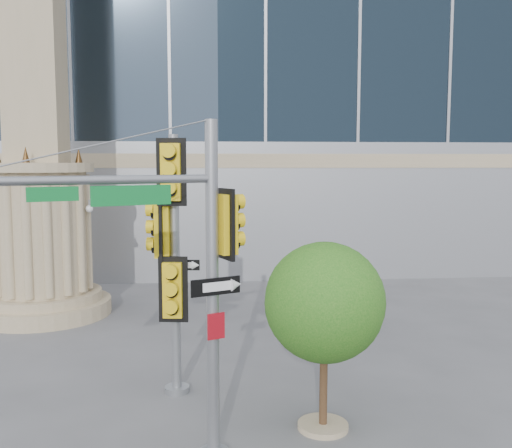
{
  "coord_description": "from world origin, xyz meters",
  "views": [
    {
      "loc": [
        -0.48,
        -10.33,
        5.06
      ],
      "look_at": [
        0.57,
        2.0,
        3.76
      ],
      "focal_mm": 40.0,
      "sensor_mm": 36.0,
      "label": 1
    }
  ],
  "objects": [
    {
      "name": "street_tree",
      "position": [
        1.74,
        0.01,
        2.38
      ],
      "size": [
        2.32,
        2.27,
        3.62
      ],
      "color": "tan",
      "rests_on": "ground"
    },
    {
      "name": "main_signal_pole",
      "position": [
        -1.37,
        -1.32,
        3.59
      ],
      "size": [
        4.22,
        2.14,
        5.79
      ],
      "rotation": [
        0.0,
        0.0,
        0.41
      ],
      "color": "slate",
      "rests_on": "ground"
    },
    {
      "name": "ground",
      "position": [
        0.0,
        0.0,
        0.0
      ],
      "size": [
        120.0,
        120.0,
        0.0
      ],
      "primitive_type": "plane",
      "color": "#545456",
      "rests_on": "ground"
    },
    {
      "name": "monument",
      "position": [
        -6.0,
        9.0,
        5.52
      ],
      "size": [
        4.4,
        4.4,
        16.6
      ],
      "color": "tan",
      "rests_on": "ground"
    },
    {
      "name": "secondary_signal_pole",
      "position": [
        -1.27,
        1.88,
        3.34
      ],
      "size": [
        0.98,
        0.81,
        5.69
      ],
      "rotation": [
        0.0,
        0.0,
        -0.13
      ],
      "color": "slate",
      "rests_on": "ground"
    }
  ]
}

